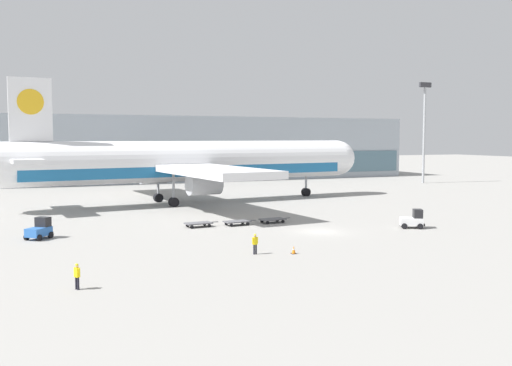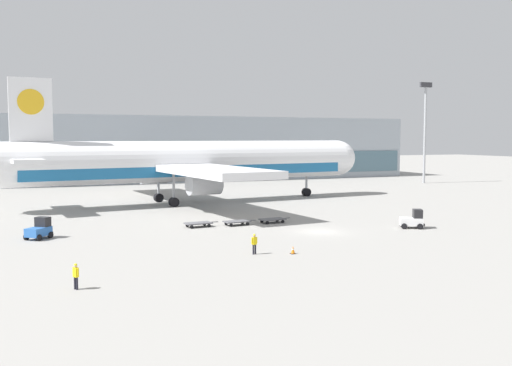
# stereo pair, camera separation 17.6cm
# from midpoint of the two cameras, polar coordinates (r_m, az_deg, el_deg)

# --- Properties ---
(ground_plane) EXTENTS (400.00, 400.00, 0.00)m
(ground_plane) POSITION_cam_midpoint_polar(r_m,az_deg,el_deg) (58.10, 6.27, -4.86)
(ground_plane) COLOR gray
(terminal_building) EXTENTS (90.00, 18.20, 14.00)m
(terminal_building) POSITION_cam_midpoint_polar(r_m,az_deg,el_deg) (131.22, -4.28, 3.47)
(terminal_building) COLOR #9EA8B2
(terminal_building) RESTS_ON ground_plane
(light_mast) EXTENTS (2.80, 0.50, 20.83)m
(light_mast) POSITION_cam_midpoint_polar(r_m,az_deg,el_deg) (123.71, 16.44, 5.65)
(light_mast) COLOR #9EA0A5
(light_mast) RESTS_ON ground_plane
(airplane_main) EXTENTS (58.03, 48.56, 17.00)m
(airplane_main) POSITION_cam_midpoint_polar(r_m,az_deg,el_deg) (82.82, -6.93, 2.01)
(airplane_main) COLOR white
(airplane_main) RESTS_ON ground_plane
(baggage_tug_foreground) EXTENTS (2.69, 2.77, 2.00)m
(baggage_tug_foreground) POSITION_cam_midpoint_polar(r_m,az_deg,el_deg) (57.37, -20.88, -4.37)
(baggage_tug_foreground) COLOR #2D66B7
(baggage_tug_foreground) RESTS_ON ground_plane
(baggage_tug_mid) EXTENTS (2.82, 2.51, 2.00)m
(baggage_tug_mid) POSITION_cam_midpoint_polar(r_m,az_deg,el_deg) (62.08, 15.35, -3.57)
(baggage_tug_mid) COLOR silver
(baggage_tug_mid) RESTS_ON ground_plane
(baggage_dolly_lead) EXTENTS (3.75, 1.74, 0.48)m
(baggage_dolly_lead) POSITION_cam_midpoint_polar(r_m,az_deg,el_deg) (60.95, -5.85, -4.05)
(baggage_dolly_lead) COLOR #56565B
(baggage_dolly_lead) RESTS_ON ground_plane
(baggage_dolly_second) EXTENTS (3.75, 1.74, 0.48)m
(baggage_dolly_second) POSITION_cam_midpoint_polar(r_m,az_deg,el_deg) (61.89, -1.98, -3.89)
(baggage_dolly_second) COLOR #56565B
(baggage_dolly_second) RESTS_ON ground_plane
(baggage_dolly_third) EXTENTS (3.75, 1.74, 0.48)m
(baggage_dolly_third) POSITION_cam_midpoint_polar(r_m,az_deg,el_deg) (63.62, 1.59, -3.66)
(baggage_dolly_third) COLOR #56565B
(baggage_dolly_third) RESTS_ON ground_plane
(ground_crew_near) EXTENTS (0.37, 0.50, 1.66)m
(ground_crew_near) POSITION_cam_midpoint_polar(r_m,az_deg,el_deg) (37.76, -17.59, -8.71)
(ground_crew_near) COLOR black
(ground_crew_near) RESTS_ON ground_plane
(ground_crew_far) EXTENTS (0.56, 0.29, 1.68)m
(ground_crew_far) POSITION_cam_midpoint_polar(r_m,az_deg,el_deg) (46.63, -0.20, -5.96)
(ground_crew_far) COLOR black
(ground_crew_far) RESTS_ON ground_plane
(traffic_cone_near) EXTENTS (0.40, 0.40, 0.66)m
(traffic_cone_near) POSITION_cam_midpoint_polar(r_m,az_deg,el_deg) (47.04, 3.68, -6.69)
(traffic_cone_near) COLOR black
(traffic_cone_near) RESTS_ON ground_plane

